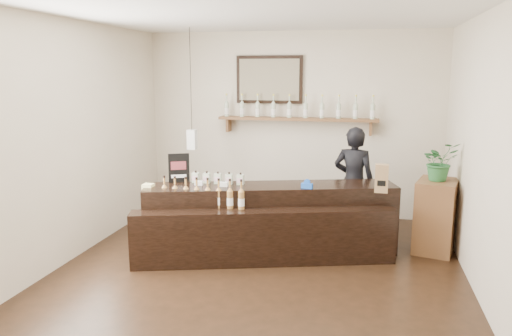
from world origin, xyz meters
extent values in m
plane|color=black|center=(0.00, 0.00, 0.00)|extent=(5.00, 5.00, 0.00)
plane|color=beige|center=(0.00, 2.50, 1.40)|extent=(4.50, 0.00, 4.50)
plane|color=beige|center=(0.00, -2.50, 1.40)|extent=(4.50, 0.00, 4.50)
plane|color=beige|center=(-2.25, 0.00, 1.40)|extent=(0.00, 5.00, 5.00)
plane|color=beige|center=(2.25, 0.00, 1.40)|extent=(0.00, 5.00, 5.00)
plane|color=white|center=(0.00, 0.00, 2.80)|extent=(5.00, 5.00, 0.00)
cube|color=brown|center=(0.10, 2.37, 1.50)|extent=(2.40, 0.25, 0.04)
cube|color=brown|center=(-0.98, 2.40, 1.38)|extent=(0.04, 0.20, 0.20)
cube|color=brown|center=(1.18, 2.40, 1.38)|extent=(0.04, 0.20, 0.20)
cube|color=black|center=(-0.35, 2.47, 2.08)|extent=(1.02, 0.04, 0.72)
cube|color=#483F2E|center=(-0.35, 2.44, 2.08)|extent=(0.92, 0.01, 0.62)
cube|color=white|center=(-1.30, 1.60, 1.25)|extent=(0.12, 0.12, 0.28)
cylinder|color=black|center=(-1.30, 1.60, 2.09)|extent=(0.01, 0.01, 1.41)
cylinder|color=beige|center=(-1.00, 2.37, 1.62)|extent=(0.07, 0.07, 0.20)
cone|color=beige|center=(-1.00, 2.37, 1.75)|extent=(0.07, 0.07, 0.05)
cylinder|color=beige|center=(-1.00, 2.37, 1.81)|extent=(0.02, 0.02, 0.07)
cylinder|color=gold|center=(-1.00, 2.37, 1.86)|extent=(0.03, 0.03, 0.02)
cylinder|color=white|center=(-1.00, 2.37, 1.60)|extent=(0.07, 0.07, 0.09)
cylinder|color=beige|center=(-0.76, 2.37, 1.62)|extent=(0.07, 0.07, 0.20)
cone|color=beige|center=(-0.76, 2.37, 1.75)|extent=(0.07, 0.07, 0.05)
cylinder|color=beige|center=(-0.76, 2.37, 1.81)|extent=(0.02, 0.02, 0.07)
cylinder|color=gold|center=(-0.76, 2.37, 1.86)|extent=(0.03, 0.03, 0.02)
cylinder|color=white|center=(-0.76, 2.37, 1.60)|extent=(0.07, 0.07, 0.09)
cylinder|color=beige|center=(-0.51, 2.37, 1.62)|extent=(0.07, 0.07, 0.20)
cone|color=beige|center=(-0.51, 2.37, 1.75)|extent=(0.07, 0.07, 0.05)
cylinder|color=beige|center=(-0.51, 2.37, 1.81)|extent=(0.02, 0.02, 0.07)
cylinder|color=gold|center=(-0.51, 2.37, 1.86)|extent=(0.03, 0.03, 0.02)
cylinder|color=white|center=(-0.51, 2.37, 1.60)|extent=(0.07, 0.07, 0.09)
cylinder|color=beige|center=(-0.27, 2.37, 1.62)|extent=(0.07, 0.07, 0.20)
cone|color=beige|center=(-0.27, 2.37, 1.75)|extent=(0.07, 0.07, 0.05)
cylinder|color=beige|center=(-0.27, 2.37, 1.81)|extent=(0.02, 0.02, 0.07)
cylinder|color=gold|center=(-0.27, 2.37, 1.86)|extent=(0.03, 0.03, 0.02)
cylinder|color=white|center=(-0.27, 2.37, 1.60)|extent=(0.07, 0.07, 0.09)
cylinder|color=beige|center=(-0.02, 2.37, 1.62)|extent=(0.07, 0.07, 0.20)
cone|color=beige|center=(-0.02, 2.37, 1.75)|extent=(0.07, 0.07, 0.05)
cylinder|color=beige|center=(-0.02, 2.37, 1.81)|extent=(0.02, 0.02, 0.07)
cylinder|color=gold|center=(-0.02, 2.37, 1.86)|extent=(0.03, 0.03, 0.02)
cylinder|color=white|center=(-0.02, 2.37, 1.60)|extent=(0.07, 0.07, 0.09)
cylinder|color=beige|center=(0.22, 2.37, 1.62)|extent=(0.07, 0.07, 0.20)
cone|color=beige|center=(0.22, 2.37, 1.75)|extent=(0.07, 0.07, 0.05)
cylinder|color=beige|center=(0.22, 2.37, 1.81)|extent=(0.02, 0.02, 0.07)
cylinder|color=gold|center=(0.22, 2.37, 1.86)|extent=(0.03, 0.03, 0.02)
cylinder|color=white|center=(0.22, 2.37, 1.60)|extent=(0.07, 0.07, 0.09)
cylinder|color=beige|center=(0.47, 2.37, 1.62)|extent=(0.07, 0.07, 0.20)
cone|color=beige|center=(0.47, 2.37, 1.75)|extent=(0.07, 0.07, 0.05)
cylinder|color=beige|center=(0.47, 2.37, 1.81)|extent=(0.02, 0.02, 0.07)
cylinder|color=gold|center=(0.47, 2.37, 1.86)|extent=(0.03, 0.03, 0.02)
cylinder|color=white|center=(0.47, 2.37, 1.60)|extent=(0.07, 0.07, 0.09)
cylinder|color=beige|center=(0.71, 2.37, 1.62)|extent=(0.07, 0.07, 0.20)
cone|color=beige|center=(0.71, 2.37, 1.75)|extent=(0.07, 0.07, 0.05)
cylinder|color=beige|center=(0.71, 2.37, 1.81)|extent=(0.02, 0.02, 0.07)
cylinder|color=gold|center=(0.71, 2.37, 1.86)|extent=(0.03, 0.03, 0.02)
cylinder|color=white|center=(0.71, 2.37, 1.60)|extent=(0.07, 0.07, 0.09)
cylinder|color=beige|center=(0.96, 2.37, 1.62)|extent=(0.07, 0.07, 0.20)
cone|color=beige|center=(0.96, 2.37, 1.75)|extent=(0.07, 0.07, 0.05)
cylinder|color=beige|center=(0.96, 2.37, 1.81)|extent=(0.02, 0.02, 0.07)
cylinder|color=gold|center=(0.96, 2.37, 1.86)|extent=(0.03, 0.03, 0.02)
cylinder|color=white|center=(0.96, 2.37, 1.60)|extent=(0.07, 0.07, 0.09)
cylinder|color=beige|center=(1.20, 2.37, 1.62)|extent=(0.07, 0.07, 0.20)
cone|color=beige|center=(1.20, 2.37, 1.75)|extent=(0.07, 0.07, 0.05)
cylinder|color=beige|center=(1.20, 2.37, 1.81)|extent=(0.02, 0.02, 0.07)
cylinder|color=gold|center=(1.20, 2.37, 1.86)|extent=(0.03, 0.03, 0.02)
cylinder|color=white|center=(1.20, 2.37, 1.60)|extent=(0.07, 0.07, 0.09)
cube|color=black|center=(0.01, 0.70, 0.42)|extent=(3.07, 1.38, 0.85)
cube|color=black|center=(0.01, 0.30, 0.32)|extent=(2.99, 1.12, 0.64)
cube|color=white|center=(-0.83, 0.50, 0.88)|extent=(0.10, 0.04, 0.05)
cube|color=white|center=(-0.52, 0.50, 0.88)|extent=(0.10, 0.04, 0.05)
cube|color=#F4EB95|center=(-1.40, 0.30, 0.70)|extent=(0.12, 0.12, 0.12)
cube|color=#F4EB95|center=(-1.40, 0.30, 0.82)|extent=(0.12, 0.12, 0.12)
cube|color=beige|center=(-0.92, 0.66, 0.91)|extent=(0.08, 0.08, 0.13)
cube|color=beige|center=(-0.92, 0.62, 0.91)|extent=(0.07, 0.00, 0.06)
cylinder|color=black|center=(-0.92, 0.66, 0.98)|extent=(0.02, 0.02, 0.03)
cube|color=beige|center=(-0.78, 0.66, 0.91)|extent=(0.08, 0.08, 0.13)
cube|color=beige|center=(-0.78, 0.62, 0.91)|extent=(0.07, 0.00, 0.06)
cylinder|color=black|center=(-0.78, 0.66, 0.98)|extent=(0.02, 0.02, 0.03)
cube|color=beige|center=(-0.64, 0.66, 0.91)|extent=(0.08, 0.08, 0.13)
cube|color=beige|center=(-0.64, 0.62, 0.91)|extent=(0.07, 0.00, 0.06)
cylinder|color=black|center=(-0.64, 0.66, 0.98)|extent=(0.02, 0.02, 0.03)
cube|color=beige|center=(-0.49, 0.66, 0.91)|extent=(0.08, 0.08, 0.13)
cube|color=beige|center=(-0.49, 0.62, 0.91)|extent=(0.07, 0.00, 0.06)
cylinder|color=black|center=(-0.49, 0.66, 0.98)|extent=(0.02, 0.02, 0.03)
cube|color=beige|center=(-0.35, 0.66, 0.91)|extent=(0.08, 0.08, 0.13)
cube|color=beige|center=(-0.35, 0.62, 0.91)|extent=(0.07, 0.00, 0.06)
cylinder|color=black|center=(-0.35, 0.66, 0.98)|extent=(0.02, 0.02, 0.03)
cylinder|color=olive|center=(-1.19, 0.30, 0.75)|extent=(0.07, 0.07, 0.20)
cone|color=olive|center=(-1.19, 0.30, 0.87)|extent=(0.07, 0.07, 0.05)
cylinder|color=olive|center=(-1.19, 0.30, 0.93)|extent=(0.02, 0.02, 0.07)
cylinder|color=black|center=(-1.19, 0.30, 0.98)|extent=(0.03, 0.03, 0.02)
cylinder|color=white|center=(-1.19, 0.30, 0.73)|extent=(0.07, 0.07, 0.09)
cylinder|color=olive|center=(-1.06, 0.30, 0.75)|extent=(0.07, 0.07, 0.20)
cone|color=olive|center=(-1.06, 0.30, 0.87)|extent=(0.07, 0.07, 0.05)
cylinder|color=olive|center=(-1.06, 0.30, 0.93)|extent=(0.02, 0.02, 0.07)
cylinder|color=black|center=(-1.06, 0.30, 0.98)|extent=(0.03, 0.03, 0.02)
cylinder|color=white|center=(-1.06, 0.30, 0.73)|extent=(0.07, 0.07, 0.09)
cylinder|color=olive|center=(-0.92, 0.30, 0.75)|extent=(0.07, 0.07, 0.20)
cone|color=olive|center=(-0.92, 0.30, 0.87)|extent=(0.07, 0.07, 0.05)
cylinder|color=olive|center=(-0.92, 0.30, 0.93)|extent=(0.02, 0.02, 0.07)
cylinder|color=black|center=(-0.92, 0.30, 0.98)|extent=(0.03, 0.03, 0.02)
cylinder|color=white|center=(-0.92, 0.30, 0.73)|extent=(0.07, 0.07, 0.09)
cylinder|color=olive|center=(-0.79, 0.30, 0.75)|extent=(0.07, 0.07, 0.20)
cone|color=olive|center=(-0.79, 0.30, 0.87)|extent=(0.07, 0.07, 0.05)
cylinder|color=olive|center=(-0.79, 0.30, 0.93)|extent=(0.02, 0.02, 0.07)
cylinder|color=black|center=(-0.79, 0.30, 0.98)|extent=(0.03, 0.03, 0.02)
cylinder|color=white|center=(-0.79, 0.30, 0.73)|extent=(0.07, 0.07, 0.09)
cylinder|color=olive|center=(-0.66, 0.30, 0.75)|extent=(0.07, 0.07, 0.20)
cone|color=olive|center=(-0.66, 0.30, 0.87)|extent=(0.07, 0.07, 0.05)
cylinder|color=olive|center=(-0.66, 0.30, 0.93)|extent=(0.02, 0.02, 0.07)
cylinder|color=black|center=(-0.66, 0.30, 0.98)|extent=(0.03, 0.03, 0.02)
cylinder|color=white|center=(-0.66, 0.30, 0.73)|extent=(0.07, 0.07, 0.09)
cylinder|color=olive|center=(-0.52, 0.30, 0.75)|extent=(0.07, 0.07, 0.20)
cone|color=olive|center=(-0.52, 0.30, 0.87)|extent=(0.07, 0.07, 0.05)
cylinder|color=olive|center=(-0.52, 0.30, 0.93)|extent=(0.02, 0.02, 0.07)
cylinder|color=black|center=(-0.52, 0.30, 0.98)|extent=(0.03, 0.03, 0.02)
cylinder|color=white|center=(-0.52, 0.30, 0.73)|extent=(0.07, 0.07, 0.09)
cylinder|color=olive|center=(-0.39, 0.30, 0.75)|extent=(0.07, 0.07, 0.20)
cone|color=olive|center=(-0.39, 0.30, 0.87)|extent=(0.07, 0.07, 0.05)
cylinder|color=olive|center=(-0.39, 0.30, 0.93)|extent=(0.02, 0.02, 0.07)
cylinder|color=black|center=(-0.39, 0.30, 0.98)|extent=(0.03, 0.03, 0.02)
cylinder|color=white|center=(-0.39, 0.30, 0.73)|extent=(0.07, 0.07, 0.09)
cylinder|color=olive|center=(-0.25, 0.30, 0.75)|extent=(0.07, 0.07, 0.20)
cone|color=olive|center=(-0.25, 0.30, 0.87)|extent=(0.07, 0.07, 0.05)
cylinder|color=olive|center=(-0.25, 0.30, 0.93)|extent=(0.02, 0.02, 0.07)
cylinder|color=black|center=(-0.25, 0.30, 0.98)|extent=(0.03, 0.03, 0.02)
cylinder|color=white|center=(-0.25, 0.30, 0.73)|extent=(0.07, 0.07, 0.09)
cube|color=black|center=(-1.13, 0.62, 1.03)|extent=(0.24, 0.13, 0.36)
cube|color=maroon|center=(-1.13, 0.61, 1.06)|extent=(0.17, 0.08, 0.10)
cube|color=white|center=(-1.13, 0.61, 0.93)|extent=(0.17, 0.08, 0.04)
cube|color=#856040|center=(1.31, 0.62, 1.01)|extent=(0.15, 0.11, 0.32)
cube|color=black|center=(1.31, 0.56, 0.96)|extent=(0.09, 0.00, 0.06)
cube|color=blue|center=(0.46, 0.62, 0.88)|extent=(0.14, 0.07, 0.06)
cylinder|color=blue|center=(0.46, 0.62, 0.92)|extent=(0.08, 0.04, 0.07)
cube|color=brown|center=(2.00, 1.19, 0.45)|extent=(0.59, 0.71, 0.89)
imported|color=#276330|center=(2.00, 1.19, 1.13)|extent=(0.55, 0.52, 0.47)
imported|color=black|center=(0.98, 1.55, 0.84)|extent=(0.69, 0.52, 1.69)
camera|label=1|loc=(1.10, -5.09, 2.20)|focal=35.00mm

